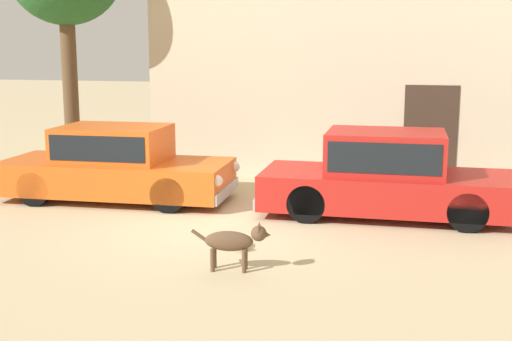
{
  "coord_description": "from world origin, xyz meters",
  "views": [
    {
      "loc": [
        3.06,
        -10.28,
        2.93
      ],
      "look_at": [
        0.57,
        0.2,
        0.9
      ],
      "focal_mm": 47.05,
      "sensor_mm": 36.0,
      "label": 1
    }
  ],
  "objects_px": {
    "parked_sedan_second": "(386,175)",
    "stray_dog_spotted": "(236,241)",
    "stray_cat": "(241,242)",
    "parked_sedan_nearest": "(115,164)"
  },
  "relations": [
    {
      "from": "parked_sedan_second",
      "to": "stray_dog_spotted",
      "type": "height_order",
      "value": "parked_sedan_second"
    },
    {
      "from": "parked_sedan_second",
      "to": "stray_dog_spotted",
      "type": "distance_m",
      "value": 3.84
    },
    {
      "from": "parked_sedan_second",
      "to": "stray_dog_spotted",
      "type": "bearing_deg",
      "value": -118.39
    },
    {
      "from": "parked_sedan_second",
      "to": "stray_cat",
      "type": "bearing_deg",
      "value": -130.04
    },
    {
      "from": "parked_sedan_nearest",
      "to": "parked_sedan_second",
      "type": "distance_m",
      "value": 5.07
    },
    {
      "from": "parked_sedan_nearest",
      "to": "parked_sedan_second",
      "type": "relative_size",
      "value": 1.01
    },
    {
      "from": "parked_sedan_nearest",
      "to": "stray_cat",
      "type": "relative_size",
      "value": 7.38
    },
    {
      "from": "parked_sedan_nearest",
      "to": "stray_dog_spotted",
      "type": "relative_size",
      "value": 4.23
    },
    {
      "from": "parked_sedan_second",
      "to": "parked_sedan_nearest",
      "type": "bearing_deg",
      "value": 178.66
    },
    {
      "from": "parked_sedan_nearest",
      "to": "parked_sedan_second",
      "type": "height_order",
      "value": "parked_sedan_second"
    }
  ]
}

